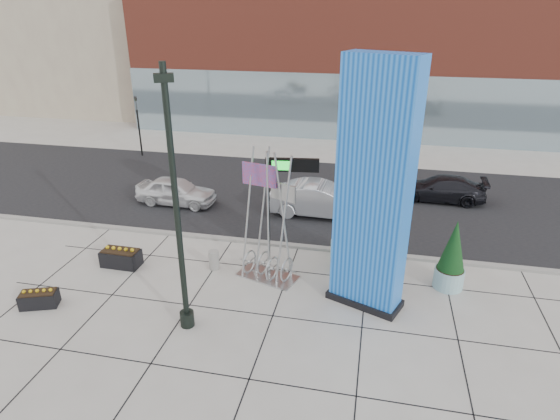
% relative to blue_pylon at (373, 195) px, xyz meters
% --- Properties ---
extents(ground, '(160.00, 160.00, 0.00)m').
position_rel_blue_pylon_xyz_m(ground, '(-4.00, -0.48, -4.08)').
color(ground, '#9E9991').
rests_on(ground, ground).
extents(street_asphalt, '(80.00, 12.00, 0.02)m').
position_rel_blue_pylon_xyz_m(street_asphalt, '(-4.00, 9.52, -4.07)').
color(street_asphalt, black).
rests_on(street_asphalt, ground).
extents(curb_edge, '(80.00, 0.30, 0.12)m').
position_rel_blue_pylon_xyz_m(curb_edge, '(-4.00, 3.52, -4.02)').
color(curb_edge, gray).
rests_on(curb_edge, ground).
extents(tower_podium, '(34.00, 10.00, 11.00)m').
position_rel_blue_pylon_xyz_m(tower_podium, '(-3.00, 26.52, 1.42)').
color(tower_podium, '#973C2B').
rests_on(tower_podium, ground).
extents(tower_glass_front, '(34.00, 0.60, 5.00)m').
position_rel_blue_pylon_xyz_m(tower_glass_front, '(-3.00, 21.72, -1.58)').
color(tower_glass_front, '#8CA5B2').
rests_on(tower_glass_front, ground).
extents(blue_pylon, '(2.77, 2.00, 8.45)m').
position_rel_blue_pylon_xyz_m(blue_pylon, '(0.00, 0.00, 0.00)').
color(blue_pylon, blue).
rests_on(blue_pylon, ground).
extents(lamp_post, '(0.57, 0.46, 8.36)m').
position_rel_blue_pylon_xyz_m(lamp_post, '(-5.63, -2.55, -0.66)').
color(lamp_post, black).
rests_on(lamp_post, ground).
extents(public_art_sculpture, '(2.51, 1.78, 5.16)m').
position_rel_blue_pylon_xyz_m(public_art_sculpture, '(-3.72, 0.91, -2.73)').
color(public_art_sculpture, '#B4B7B9').
rests_on(public_art_sculpture, ground).
extents(concrete_bollard, '(0.41, 0.41, 0.79)m').
position_rel_blue_pylon_xyz_m(concrete_bollard, '(-5.97, 1.06, -3.69)').
color(concrete_bollard, gray).
rests_on(concrete_bollard, ground).
extents(overhead_street_sign, '(2.06, 0.45, 4.37)m').
position_rel_blue_pylon_xyz_m(overhead_street_sign, '(-3.28, 2.31, -0.34)').
color(overhead_street_sign, black).
rests_on(overhead_street_sign, ground).
extents(round_planter_east, '(1.09, 1.09, 2.72)m').
position_rel_blue_pylon_xyz_m(round_planter_east, '(3.00, 1.63, -2.80)').
color(round_planter_east, '#97C6CC').
rests_on(round_planter_east, ground).
extents(round_planter_mid, '(1.09, 1.09, 2.73)m').
position_rel_blue_pylon_xyz_m(round_planter_mid, '(-0.80, 2.03, -2.79)').
color(round_planter_mid, '#97C6CC').
rests_on(round_planter_mid, ground).
extents(round_planter_west, '(1.06, 1.06, 2.64)m').
position_rel_blue_pylon_xyz_m(round_planter_west, '(-1.03, 3.12, -2.83)').
color(round_planter_west, '#97C6CC').
rests_on(round_planter_west, ground).
extents(box_planter_north, '(1.54, 0.79, 0.84)m').
position_rel_blue_pylon_xyz_m(box_planter_north, '(-9.72, 0.52, -3.70)').
color(box_planter_north, black).
rests_on(box_planter_north, ground).
extents(box_planter_south, '(1.37, 1.00, 0.68)m').
position_rel_blue_pylon_xyz_m(box_planter_south, '(-11.11, -2.61, -3.77)').
color(box_planter_south, black).
rests_on(box_planter_south, ground).
extents(car_white_west, '(4.25, 1.85, 1.43)m').
position_rel_blue_pylon_xyz_m(car_white_west, '(-10.12, 6.97, -3.37)').
color(car_white_west, white).
rests_on(car_white_west, ground).
extents(car_silver_mid, '(5.07, 1.81, 1.66)m').
position_rel_blue_pylon_xyz_m(car_silver_mid, '(-2.51, 7.09, -3.25)').
color(car_silver_mid, '#B0B2B8').
rests_on(car_silver_mid, ground).
extents(car_dark_east, '(4.64, 2.03, 1.33)m').
position_rel_blue_pylon_xyz_m(car_dark_east, '(3.53, 10.38, -3.42)').
color(car_dark_east, black).
rests_on(car_dark_east, ground).
extents(traffic_signal, '(0.15, 0.18, 4.10)m').
position_rel_blue_pylon_xyz_m(traffic_signal, '(-16.00, 14.52, -1.78)').
color(traffic_signal, black).
rests_on(traffic_signal, ground).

